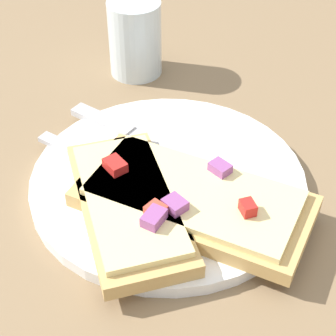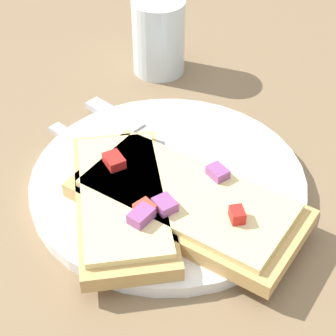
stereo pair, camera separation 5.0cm
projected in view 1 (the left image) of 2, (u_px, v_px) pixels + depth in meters
ground_plane at (168, 186)px, 0.52m from camera, size 4.00×4.00×0.00m
plate at (168, 181)px, 0.51m from camera, size 0.25×0.25×0.01m
fork at (135, 179)px, 0.50m from camera, size 0.19×0.10×0.01m
knife at (137, 136)px, 0.55m from camera, size 0.18×0.10×0.01m
pizza_slice_main at (194, 199)px, 0.47m from camera, size 0.22×0.15×0.03m
pizza_slice_corner at (129, 203)px, 0.47m from camera, size 0.14×0.19×0.03m
crumb_scatter at (145, 179)px, 0.50m from camera, size 0.15×0.07×0.01m
drinking_glass at (135, 38)px, 0.64m from camera, size 0.06×0.06×0.09m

